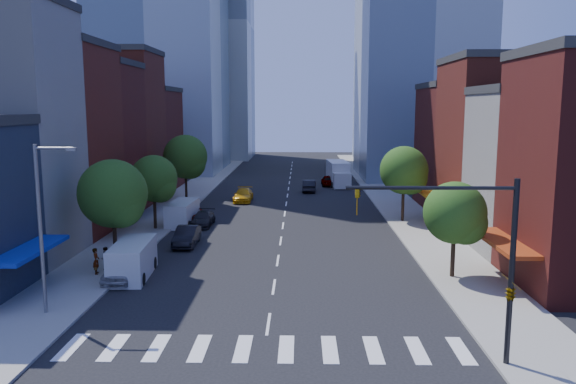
# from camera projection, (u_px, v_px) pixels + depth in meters

# --- Properties ---
(ground) EXTENTS (220.00, 220.00, 0.00)m
(ground) POSITION_uv_depth(u_px,v_px,m) (268.00, 324.00, 28.82)
(ground) COLOR black
(ground) RESTS_ON ground
(sidewalk_left) EXTENTS (5.00, 120.00, 0.15)m
(sidewalk_left) POSITION_uv_depth(u_px,v_px,m) (185.00, 197.00, 68.61)
(sidewalk_left) COLOR gray
(sidewalk_left) RESTS_ON ground
(sidewalk_right) EXTENTS (5.00, 120.00, 0.15)m
(sidewalk_right) POSITION_uv_depth(u_px,v_px,m) (390.00, 198.00, 68.06)
(sidewalk_right) COLOR gray
(sidewalk_right) RESTS_ON ground
(crosswalk) EXTENTS (19.00, 3.00, 0.01)m
(crosswalk) POSITION_uv_depth(u_px,v_px,m) (265.00, 349.00, 25.85)
(crosswalk) COLOR silver
(crosswalk) RESTS_ON ground
(bldg_left_2) EXTENTS (12.00, 9.00, 16.00)m
(bldg_left_2) POSITION_uv_depth(u_px,v_px,m) (38.00, 142.00, 48.33)
(bldg_left_2) COLOR maroon
(bldg_left_2) RESTS_ON ground
(bldg_left_3) EXTENTS (12.00, 8.00, 15.00)m
(bldg_left_3) POSITION_uv_depth(u_px,v_px,m) (77.00, 142.00, 56.81)
(bldg_left_3) COLOR #571915
(bldg_left_3) RESTS_ON ground
(bldg_left_4) EXTENTS (12.00, 9.00, 17.00)m
(bldg_left_4) POSITION_uv_depth(u_px,v_px,m) (106.00, 129.00, 65.06)
(bldg_left_4) COLOR maroon
(bldg_left_4) RESTS_ON ground
(bldg_left_5) EXTENTS (12.00, 10.00, 13.00)m
(bldg_left_5) POSITION_uv_depth(u_px,v_px,m) (131.00, 141.00, 74.75)
(bldg_left_5) COLOR #571915
(bldg_left_5) RESTS_ON ground
(bldg_right_1) EXTENTS (12.00, 8.00, 12.00)m
(bldg_right_1) POSITION_uv_depth(u_px,v_px,m) (557.00, 174.00, 42.27)
(bldg_right_1) COLOR #B6B1A8
(bldg_right_1) RESTS_ON ground
(bldg_right_2) EXTENTS (12.00, 10.00, 15.00)m
(bldg_right_2) POSITION_uv_depth(u_px,v_px,m) (514.00, 146.00, 50.94)
(bldg_right_2) COLOR maroon
(bldg_right_2) RESTS_ON ground
(bldg_right_3) EXTENTS (12.00, 10.00, 13.00)m
(bldg_right_3) POSITION_uv_depth(u_px,v_px,m) (479.00, 149.00, 60.97)
(bldg_right_3) COLOR #571915
(bldg_right_3) RESTS_ON ground
(tower_far_w) EXTENTS (18.00, 18.00, 56.00)m
(tower_far_w) POSITION_uv_depth(u_px,v_px,m) (208.00, 26.00, 118.87)
(tower_far_w) COLOR #9EA5AD
(tower_far_w) RESTS_ON ground
(traffic_signal) EXTENTS (7.24, 2.24, 8.00)m
(traffic_signal) POSITION_uv_depth(u_px,v_px,m) (498.00, 273.00, 23.52)
(traffic_signal) COLOR black
(traffic_signal) RESTS_ON sidewalk_right
(streetlight) EXTENTS (2.25, 0.25, 9.00)m
(streetlight) POSITION_uv_depth(u_px,v_px,m) (43.00, 218.00, 29.27)
(streetlight) COLOR slate
(streetlight) RESTS_ON sidewalk_left
(tree_left_near) EXTENTS (4.80, 4.80, 7.30)m
(tree_left_near) POSITION_uv_depth(u_px,v_px,m) (115.00, 196.00, 39.13)
(tree_left_near) COLOR black
(tree_left_near) RESTS_ON sidewalk_left
(tree_left_mid) EXTENTS (4.20, 4.20, 6.65)m
(tree_left_mid) POSITION_uv_depth(u_px,v_px,m) (155.00, 180.00, 50.05)
(tree_left_mid) COLOR black
(tree_left_mid) RESTS_ON sidewalk_left
(tree_left_far) EXTENTS (5.00, 5.00, 7.75)m
(tree_left_far) POSITION_uv_depth(u_px,v_px,m) (187.00, 159.00, 63.79)
(tree_left_far) COLOR black
(tree_left_far) RESTS_ON sidewalk_left
(tree_right_near) EXTENTS (4.00, 4.00, 6.20)m
(tree_right_near) POSITION_uv_depth(u_px,v_px,m) (457.00, 215.00, 35.76)
(tree_right_near) COLOR black
(tree_right_near) RESTS_ON sidewalk_right
(tree_right_far) EXTENTS (4.60, 4.60, 7.20)m
(tree_right_far) POSITION_uv_depth(u_px,v_px,m) (406.00, 172.00, 53.45)
(tree_right_far) COLOR black
(tree_right_far) RESTS_ON sidewalk_right
(parked_car_front) EXTENTS (2.46, 4.90, 1.60)m
(parked_car_front) POSITION_uv_depth(u_px,v_px,m) (127.00, 268.00, 36.05)
(parked_car_front) COLOR #A1A1A6
(parked_car_front) RESTS_ON ground
(parked_car_second) EXTENTS (1.66, 4.65, 1.53)m
(parked_car_second) POSITION_uv_depth(u_px,v_px,m) (187.00, 236.00, 45.03)
(parked_car_second) COLOR black
(parked_car_second) RESTS_ON ground
(parked_car_third) EXTENTS (2.56, 5.27, 1.44)m
(parked_car_third) POSITION_uv_depth(u_px,v_px,m) (185.00, 215.00, 54.19)
(parked_car_third) COLOR #999999
(parked_car_third) RESTS_ON ground
(parked_car_rear) EXTENTS (1.92, 4.56, 1.32)m
(parked_car_rear) POSITION_uv_depth(u_px,v_px,m) (203.00, 219.00, 52.47)
(parked_car_rear) COLOR black
(parked_car_rear) RESTS_ON ground
(cargo_van_near) EXTENTS (2.51, 5.56, 2.32)m
(cargo_van_near) POSITION_uv_depth(u_px,v_px,m) (132.00, 260.00, 36.55)
(cargo_van_near) COLOR silver
(cargo_van_near) RESTS_ON ground
(cargo_van_far) EXTENTS (2.38, 5.38, 2.25)m
(cargo_van_far) POSITION_uv_depth(u_px,v_px,m) (182.00, 213.00, 52.71)
(cargo_van_far) COLOR silver
(cargo_van_far) RESTS_ON ground
(taxi) EXTENTS (2.10, 5.13, 1.49)m
(taxi) POSITION_uv_depth(u_px,v_px,m) (243.00, 195.00, 65.91)
(taxi) COLOR #E19E0B
(taxi) RESTS_ON ground
(traffic_car_oncoming) EXTENTS (1.84, 4.78, 1.55)m
(traffic_car_oncoming) POSITION_uv_depth(u_px,v_px,m) (309.00, 186.00, 73.49)
(traffic_car_oncoming) COLOR black
(traffic_car_oncoming) RESTS_ON ground
(traffic_car_far) EXTENTS (1.86, 4.45, 1.51)m
(traffic_car_far) POSITION_uv_depth(u_px,v_px,m) (328.00, 180.00, 79.02)
(traffic_car_far) COLOR #999999
(traffic_car_far) RESTS_ON ground
(box_truck) EXTENTS (3.12, 8.59, 3.39)m
(box_truck) POSITION_uv_depth(u_px,v_px,m) (338.00, 174.00, 79.07)
(box_truck) COLOR silver
(box_truck) RESTS_ON ground
(pedestrian_near) EXTENTS (0.54, 0.71, 1.73)m
(pedestrian_near) POSITION_uv_depth(u_px,v_px,m) (96.00, 261.00, 36.83)
(pedestrian_near) COLOR #999999
(pedestrian_near) RESTS_ON sidewalk_left
(pedestrian_far) EXTENTS (0.77, 0.88, 1.54)m
(pedestrian_far) POSITION_uv_depth(u_px,v_px,m) (105.00, 258.00, 37.88)
(pedestrian_far) COLOR #999999
(pedestrian_far) RESTS_ON sidewalk_left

